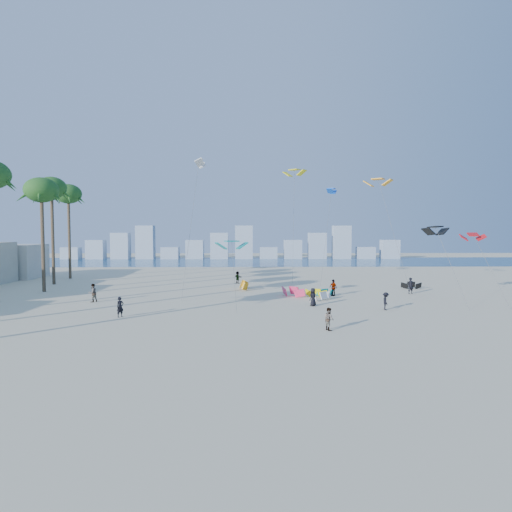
{
  "coord_description": "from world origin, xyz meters",
  "views": [
    {
      "loc": [
        2.06,
        -26.87,
        6.96
      ],
      "look_at": [
        3.0,
        16.0,
        4.5
      ],
      "focal_mm": 30.23,
      "sensor_mm": 36.0,
      "label": 1
    }
  ],
  "objects": [
    {
      "name": "distant_skyline",
      "position": [
        -1.19,
        82.0,
        3.09
      ],
      "size": [
        85.0,
        3.0,
        8.4
      ],
      "color": "#9EADBF",
      "rests_on": "ground"
    },
    {
      "name": "kitesurfer_near",
      "position": [
        -8.2,
        7.95,
        0.83
      ],
      "size": [
        0.71,
        0.71,
        1.66
      ],
      "primitive_type": "imported",
      "rotation": [
        0.0,
        0.0,
        0.78
      ],
      "color": "black",
      "rests_on": "ground"
    },
    {
      "name": "kitesurfer_mid",
      "position": [
        7.86,
        3.04,
        0.8
      ],
      "size": [
        0.81,
        0.92,
        1.6
      ],
      "primitive_type": "imported",
      "rotation": [
        0.0,
        0.0,
        1.88
      ],
      "color": "gray",
      "rests_on": "ground"
    },
    {
      "name": "ocean",
      "position": [
        0.0,
        72.0,
        0.01
      ],
      "size": [
        220.0,
        220.0,
        0.0
      ],
      "primitive_type": "plane",
      "color": "navy",
      "rests_on": "ground"
    },
    {
      "name": "kitesurfers_far",
      "position": [
        4.89,
        18.65,
        0.85
      ],
      "size": [
        34.35,
        21.19,
        1.81
      ],
      "color": "black",
      "rests_on": "ground"
    },
    {
      "name": "ground",
      "position": [
        0.0,
        0.0,
        0.0
      ],
      "size": [
        220.0,
        220.0,
        0.0
      ],
      "primitive_type": "plane",
      "color": "beige",
      "rests_on": "ground"
    },
    {
      "name": "grounded_kites",
      "position": [
        8.46,
        20.61,
        0.44
      ],
      "size": [
        22.59,
        11.45,
        1.0
      ],
      "color": "yellow",
      "rests_on": "ground"
    },
    {
      "name": "flying_kites",
      "position": [
        12.57,
        22.09,
        11.31
      ],
      "size": [
        38.27,
        25.2,
        16.0
      ],
      "color": "#0B8C8B",
      "rests_on": "ground"
    }
  ]
}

